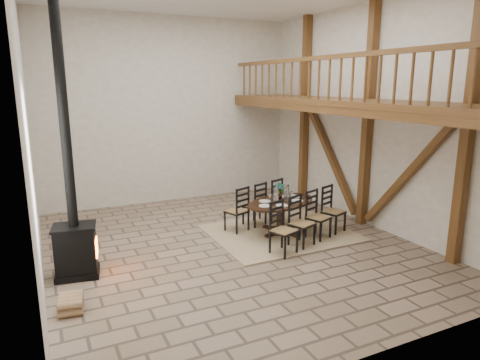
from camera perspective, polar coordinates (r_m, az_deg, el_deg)
name	(u,v)px	position (r m, az deg, el deg)	size (l,w,h in m)	color
ground	(232,246)	(8.83, -1.13, -8.79)	(8.00, 8.00, 0.00)	#8F755F
room_shell	(285,95)	(8.77, 6.01, 11.21)	(7.02, 8.02, 5.01)	white
rug	(280,233)	(9.59, 5.41, -6.99)	(3.00, 2.50, 0.02)	tan
dining_table	(284,217)	(9.42, 5.85, -4.98)	(2.46, 2.51, 1.15)	black
wood_stove	(73,214)	(7.67, -21.41, -4.27)	(0.79, 0.66, 5.00)	black
log_basket	(72,267)	(8.01, -21.54, -10.74)	(0.47, 0.47, 0.39)	brown
log_stack	(71,304)	(6.92, -21.62, -15.08)	(0.39, 0.50, 0.23)	tan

